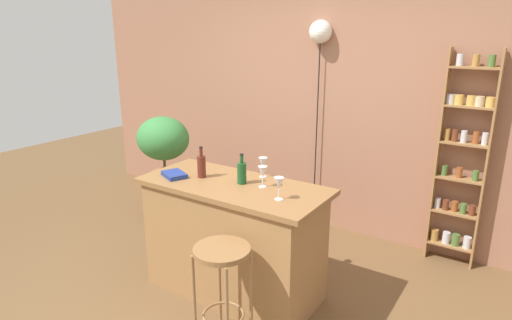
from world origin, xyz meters
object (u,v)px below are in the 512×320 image
Objects in this scene: cookbook at (174,175)px; bottle_vinegar at (242,172)px; pendant_globe_light at (321,34)px; wine_glass_center at (279,184)px; spice_shelf at (462,161)px; bottle_soda_blue at (202,166)px; potted_plant at (163,143)px; bar_stool at (222,273)px; plant_stool at (167,206)px; wine_glass_right at (263,172)px; wine_glass_left at (263,163)px.

bottle_vinegar is at bearing 41.33° from cookbook.
bottle_vinegar is 1.81m from pendant_globe_light.
wine_glass_center is 0.97m from cookbook.
spice_shelf is 8.11× the size of bottle_vinegar.
bottle_soda_blue is 0.36m from bottle_vinegar.
spice_shelf is 11.92× the size of wine_glass_center.
spice_shelf is 2.49× the size of potted_plant.
cookbook is (-0.55, -0.17, -0.07)m from bottle_vinegar.
bar_stool is 2.14m from potted_plant.
cookbook is (-0.82, 0.45, 0.40)m from bar_stool.
bottle_soda_blue is 0.24m from cookbook.
plant_stool is 2.07× the size of cookbook.
wine_glass_right reaches higher than bar_stool.
plant_stool is at bearing 149.04° from bottle_soda_blue.
spice_shelf is 9.31× the size of cookbook.
plant_stool is 2.66× the size of wine_glass_right.
wine_glass_left is at bearing 135.19° from wine_glass_center.
pendant_globe_light reaches higher than plant_stool.
bar_stool is 2.13m from plant_stool.
bottle_vinegar is 1.47× the size of wine_glass_right.
potted_plant is at bearing 149.04° from bottle_soda_blue.
potted_plant is 1.97m from pendant_globe_light.
cookbook reaches higher than plant_stool.
wine_glass_center is (0.77, -0.08, 0.02)m from bottle_soda_blue.
wine_glass_right is (0.54, 0.08, 0.02)m from bottle_soda_blue.
wine_glass_left reaches higher than cookbook.
bottle_vinegar is 0.18m from wine_glass_right.
wine_glass_right is (1.62, -0.58, 0.84)m from plant_stool.
wine_glass_right reaches higher than plant_stool.
pendant_globe_light is (-0.08, 1.50, 1.02)m from bottle_vinegar.
cookbook is (0.89, -0.77, 0.74)m from plant_stool.
wine_glass_center is 1.00× the size of wine_glass_right.
plant_stool is 1.70× the size of bottle_soda_blue.
pendant_globe_light is at bearing 178.78° from spice_shelf.
bottle_soda_blue reaches higher than plant_stool.
potted_plant is (-2.79, -0.87, -0.04)m from spice_shelf.
cookbook is at bearing -147.13° from wine_glass_left.
bottle_soda_blue is 0.77m from wine_glass_center.
cookbook is at bearing -177.79° from wine_glass_center.
bottle_soda_blue is at bearing -30.96° from plant_stool.
wine_glass_center is at bearing -21.47° from potted_plant.
spice_shelf is 0.89× the size of pendant_globe_light.
cookbook is (-1.90, -1.63, -0.02)m from spice_shelf.
bar_stool is at bearing -35.24° from plant_stool.
wine_glass_right is 0.07× the size of pendant_globe_light.
wine_glass_left reaches higher than bar_stool.
spice_shelf reaches higher than bottle_soda_blue.
cookbook is at bearing -40.68° from potted_plant.
wine_glass_right is at bearing 8.10° from bottle_soda_blue.
bottle_vinegar is at bearing -86.75° from pendant_globe_light.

